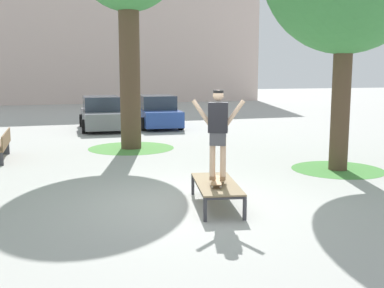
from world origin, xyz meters
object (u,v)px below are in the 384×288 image
at_px(skate_box, 216,185).
at_px(skater, 218,128).
at_px(skateboard, 218,181).
at_px(car_blue, 157,113).
at_px(park_bench, 1,145).
at_px(car_grey, 102,114).

distance_m(skate_box, skater, 1.13).
relative_size(skate_box, skateboard, 2.49).
height_order(skate_box, car_blue, car_blue).
bearing_deg(park_bench, skater, -57.46).
bearing_deg(skate_box, skateboard, -101.72).
relative_size(skater, park_bench, 0.70).
bearing_deg(car_blue, skater, -99.26).
xyz_separation_m(skater, park_bench, (-4.27, 6.69, -1.08)).
bearing_deg(skateboard, skater, 64.46).
bearing_deg(car_blue, car_grey, -178.05).
bearing_deg(skater, car_grey, 91.87).
bearing_deg(car_grey, park_bench, -119.58).
relative_size(car_blue, park_bench, 1.79).
xyz_separation_m(skateboard, car_grey, (-0.44, 13.44, 0.15)).
distance_m(car_grey, park_bench, 7.76).
distance_m(car_grey, car_blue, 2.65).
distance_m(skater, car_grey, 13.47).
relative_size(skater, car_blue, 0.39).
xyz_separation_m(skate_box, skateboard, (-0.03, -0.13, 0.12)).
xyz_separation_m(skateboard, park_bench, (-4.27, 6.69, -0.09)).
height_order(skater, car_blue, skater).
distance_m(skate_box, skateboard, 0.18).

